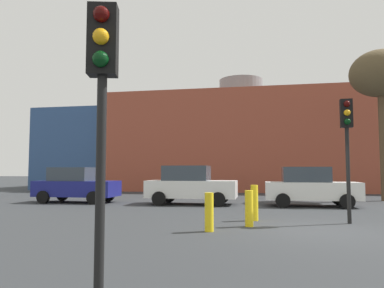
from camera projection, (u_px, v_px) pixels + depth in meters
name	position (u px, v px, depth m)	size (l,w,h in m)	color
ground_plane	(315.00, 230.00, 10.15)	(200.00, 200.00, 0.00)	#2D3033
building_backdrop	(241.00, 146.00, 34.09)	(36.06, 12.07, 10.12)	#9E4733
parked_car_0	(76.00, 185.00, 19.29)	(4.20, 2.06, 1.82)	navy
parked_car_1	(191.00, 185.00, 18.18)	(4.36, 2.14, 1.89)	white
parked_car_2	(310.00, 187.00, 17.14)	(4.20, 2.06, 1.82)	white
traffic_light_near_left	(102.00, 81.00, 4.57)	(0.41, 0.39, 3.70)	black
traffic_light_island	(347.00, 131.00, 11.62)	(0.37, 0.36, 3.90)	black
bare_tree_0	(380.00, 75.00, 20.71)	(3.28, 3.28, 8.41)	brown
bollard_yellow_0	(254.00, 203.00, 12.16)	(0.24, 0.24, 1.16)	yellow
bollard_yellow_1	(249.00, 208.00, 10.85)	(0.24, 0.24, 1.05)	yellow
bollard_yellow_2	(209.00, 212.00, 9.95)	(0.24, 0.24, 1.04)	yellow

